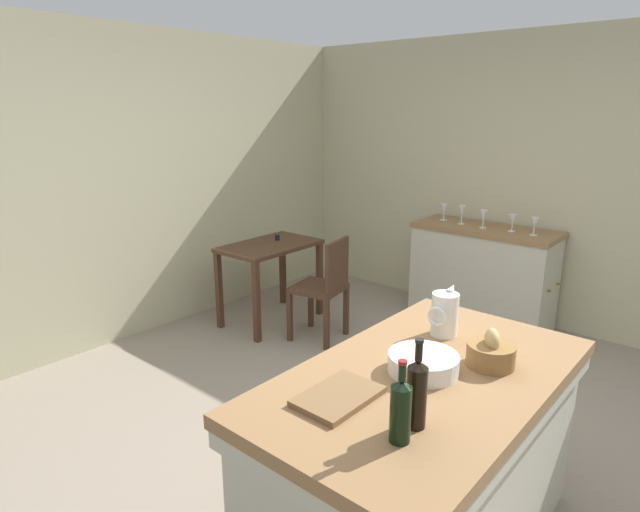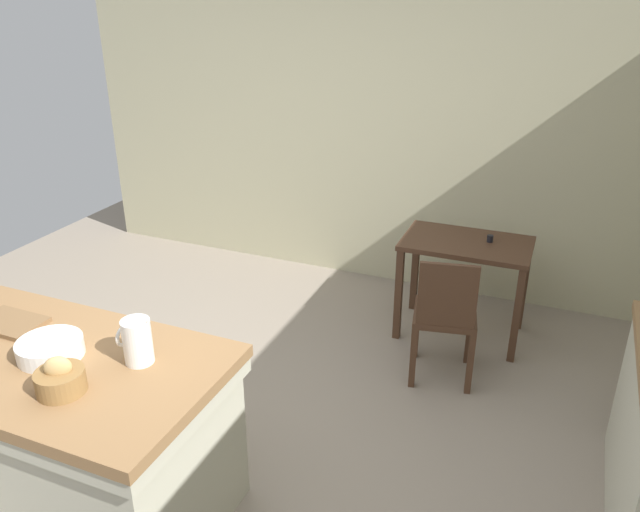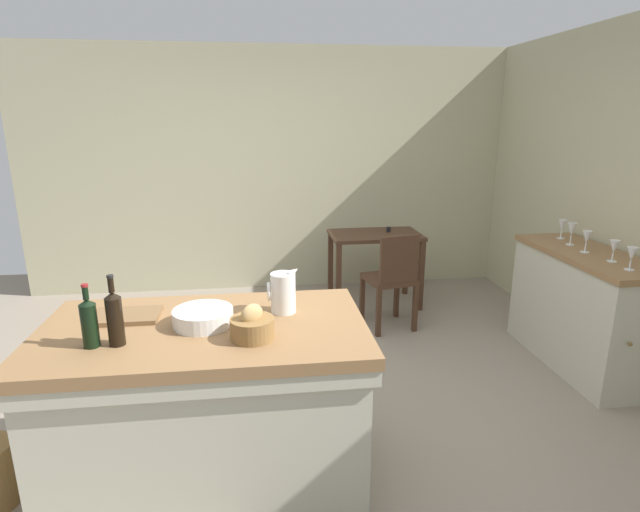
{
  "view_description": "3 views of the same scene",
  "coord_description": "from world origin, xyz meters",
  "px_view_note": "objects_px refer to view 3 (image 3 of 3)",
  "views": [
    {
      "loc": [
        -2.29,
        -1.56,
        1.95
      ],
      "look_at": [
        0.16,
        0.54,
        1.05
      ],
      "focal_mm": 29.88,
      "sensor_mm": 36.0,
      "label": 1
    },
    {
      "loc": [
        1.6,
        -2.33,
        2.46
      ],
      "look_at": [
        0.38,
        0.58,
        1.05
      ],
      "focal_mm": 35.09,
      "sensor_mm": 36.0,
      "label": 2
    },
    {
      "loc": [
        -0.19,
        -2.91,
        1.87
      ],
      "look_at": [
        0.25,
        0.55,
        0.9
      ],
      "focal_mm": 27.94,
      "sensor_mm": 36.0,
      "label": 3
    }
  ],
  "objects_px": {
    "wooden_chair": "(392,278)",
    "wine_glass_far_right": "(562,226)",
    "wine_bottle_dark": "(115,317)",
    "wine_glass_left": "(614,247)",
    "island_table": "(209,398)",
    "side_cabinet": "(583,309)",
    "writing_desk": "(375,245)",
    "wine_bottle_amber": "(89,322)",
    "wash_bowl": "(203,317)",
    "bread_basket": "(252,326)",
    "wine_glass_middle": "(587,238)",
    "wine_glass_right": "(572,230)",
    "cutting_board": "(126,316)",
    "wine_glass_far_left": "(632,254)",
    "pitcher": "(283,292)"
  },
  "relations": [
    {
      "from": "wine_glass_right",
      "to": "wash_bowl",
      "type": "bearing_deg",
      "value": -156.74
    },
    {
      "from": "side_cabinet",
      "to": "wooden_chair",
      "type": "bearing_deg",
      "value": 146.58
    },
    {
      "from": "wine_glass_far_left",
      "to": "wine_bottle_dark",
      "type": "bearing_deg",
      "value": -167.58
    },
    {
      "from": "wine_glass_middle",
      "to": "writing_desk",
      "type": "bearing_deg",
      "value": 129.75
    },
    {
      "from": "wine_glass_left",
      "to": "wine_glass_right",
      "type": "height_order",
      "value": "wine_glass_right"
    },
    {
      "from": "wash_bowl",
      "to": "wine_glass_right",
      "type": "height_order",
      "value": "wine_glass_right"
    },
    {
      "from": "wooden_chair",
      "to": "pitcher",
      "type": "xyz_separation_m",
      "value": [
        -1.06,
        -1.65,
        0.5
      ]
    },
    {
      "from": "pitcher",
      "to": "side_cabinet",
      "type": "bearing_deg",
      "value": 19.23
    },
    {
      "from": "wooden_chair",
      "to": "wine_glass_far_right",
      "type": "xyz_separation_m",
      "value": [
        1.31,
        -0.4,
        0.52
      ]
    },
    {
      "from": "island_table",
      "to": "wine_glass_middle",
      "type": "bearing_deg",
      "value": 19.62
    },
    {
      "from": "wooden_chair",
      "to": "wine_glass_far_left",
      "type": "distance_m",
      "value": 1.85
    },
    {
      "from": "pitcher",
      "to": "wine_glass_right",
      "type": "relative_size",
      "value": 1.45
    },
    {
      "from": "wash_bowl",
      "to": "island_table",
      "type": "bearing_deg",
      "value": -82.57
    },
    {
      "from": "bread_basket",
      "to": "wine_glass_right",
      "type": "height_order",
      "value": "wine_glass_right"
    },
    {
      "from": "island_table",
      "to": "wooden_chair",
      "type": "xyz_separation_m",
      "value": [
        1.46,
        1.79,
        0.02
      ]
    },
    {
      "from": "wooden_chair",
      "to": "wine_bottle_dark",
      "type": "relative_size",
      "value": 2.73
    },
    {
      "from": "side_cabinet",
      "to": "wine_bottle_dark",
      "type": "height_order",
      "value": "wine_bottle_dark"
    },
    {
      "from": "wine_glass_far_right",
      "to": "wine_bottle_amber",
      "type": "bearing_deg",
      "value": -154.28
    },
    {
      "from": "wine_glass_far_left",
      "to": "side_cabinet",
      "type": "bearing_deg",
      "value": 84.75
    },
    {
      "from": "side_cabinet",
      "to": "pitcher",
      "type": "distance_m",
      "value": 2.53
    },
    {
      "from": "cutting_board",
      "to": "wine_glass_far_right",
      "type": "relative_size",
      "value": 2.12
    },
    {
      "from": "wine_glass_right",
      "to": "wine_glass_middle",
      "type": "bearing_deg",
      "value": -97.25
    },
    {
      "from": "wine_bottle_dark",
      "to": "wine_glass_right",
      "type": "bearing_deg",
      "value": 23.62
    },
    {
      "from": "wash_bowl",
      "to": "cutting_board",
      "type": "relative_size",
      "value": 0.89
    },
    {
      "from": "wash_bowl",
      "to": "cutting_board",
      "type": "xyz_separation_m",
      "value": [
        -0.4,
        0.13,
        -0.03
      ]
    },
    {
      "from": "island_table",
      "to": "bread_basket",
      "type": "xyz_separation_m",
      "value": [
        0.24,
        -0.17,
        0.46
      ]
    },
    {
      "from": "wooden_chair",
      "to": "wine_glass_far_right",
      "type": "distance_m",
      "value": 1.46
    },
    {
      "from": "wine_glass_left",
      "to": "island_table",
      "type": "bearing_deg",
      "value": -165.45
    },
    {
      "from": "writing_desk",
      "to": "pitcher",
      "type": "relative_size",
      "value": 3.56
    },
    {
      "from": "side_cabinet",
      "to": "wine_glass_left",
      "type": "xyz_separation_m",
      "value": [
        -0.02,
        -0.24,
        0.55
      ]
    },
    {
      "from": "pitcher",
      "to": "wash_bowl",
      "type": "relative_size",
      "value": 0.86
    },
    {
      "from": "wine_bottle_dark",
      "to": "wine_glass_far_left",
      "type": "bearing_deg",
      "value": 12.42
    },
    {
      "from": "wine_glass_left",
      "to": "wine_bottle_dark",
      "type": "bearing_deg",
      "value": -164.23
    },
    {
      "from": "writing_desk",
      "to": "wine_bottle_dark",
      "type": "bearing_deg",
      "value": -124.97
    },
    {
      "from": "writing_desk",
      "to": "wine_bottle_amber",
      "type": "bearing_deg",
      "value": -126.5
    },
    {
      "from": "bread_basket",
      "to": "wine_glass_right",
      "type": "relative_size",
      "value": 1.17
    },
    {
      "from": "wooden_chair",
      "to": "writing_desk",
      "type": "bearing_deg",
      "value": 90.42
    },
    {
      "from": "writing_desk",
      "to": "wine_glass_middle",
      "type": "bearing_deg",
      "value": -50.25
    },
    {
      "from": "wine_glass_far_left",
      "to": "wine_glass_left",
      "type": "relative_size",
      "value": 1.02
    },
    {
      "from": "wine_glass_far_left",
      "to": "wine_glass_middle",
      "type": "height_order",
      "value": "wine_glass_middle"
    },
    {
      "from": "wine_glass_left",
      "to": "bread_basket",
      "type": "bearing_deg",
      "value": -160.44
    },
    {
      "from": "bread_basket",
      "to": "wine_glass_left",
      "type": "relative_size",
      "value": 1.35
    },
    {
      "from": "side_cabinet",
      "to": "wine_glass_middle",
      "type": "distance_m",
      "value": 0.56
    },
    {
      "from": "wooden_chair",
      "to": "wine_glass_far_left",
      "type": "xyz_separation_m",
      "value": [
        1.23,
        -1.28,
        0.52
      ]
    },
    {
      "from": "island_table",
      "to": "writing_desk",
      "type": "xyz_separation_m",
      "value": [
        1.45,
        2.44,
        0.15
      ]
    },
    {
      "from": "bread_basket",
      "to": "wine_glass_far_right",
      "type": "distance_m",
      "value": 2.98
    },
    {
      "from": "wine_bottle_dark",
      "to": "island_table",
      "type": "bearing_deg",
      "value": 24.31
    },
    {
      "from": "writing_desk",
      "to": "cutting_board",
      "type": "relative_size",
      "value": 2.74
    },
    {
      "from": "bread_basket",
      "to": "wine_glass_far_left",
      "type": "height_order",
      "value": "wine_glass_far_left"
    },
    {
      "from": "pitcher",
      "to": "wine_glass_middle",
      "type": "bearing_deg",
      "value": 19.82
    }
  ]
}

